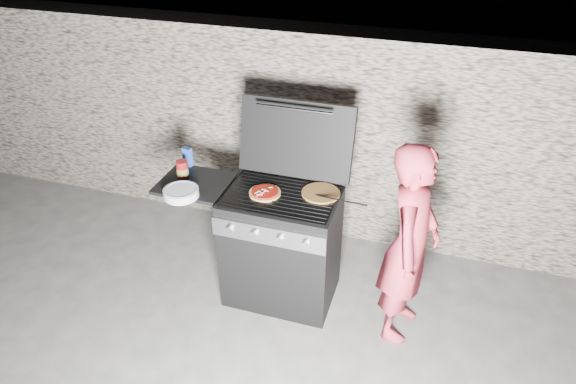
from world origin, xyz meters
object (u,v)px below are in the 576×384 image
(sauce_jar, at_px, (182,169))
(person, at_px, (410,245))
(gas_grill, at_px, (250,241))
(pizza_topped, at_px, (265,192))

(sauce_jar, xyz_separation_m, person, (1.69, -0.11, -0.23))
(sauce_jar, relative_size, person, 0.09)
(gas_grill, relative_size, sauce_jar, 10.24)
(person, bearing_deg, pizza_topped, 93.98)
(gas_grill, xyz_separation_m, person, (1.16, -0.07, 0.28))
(pizza_topped, relative_size, sauce_jar, 1.71)
(gas_grill, relative_size, person, 0.91)
(sauce_jar, bearing_deg, pizza_topped, -4.80)
(sauce_jar, bearing_deg, gas_grill, -4.61)
(pizza_topped, xyz_separation_m, person, (1.03, -0.05, -0.19))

